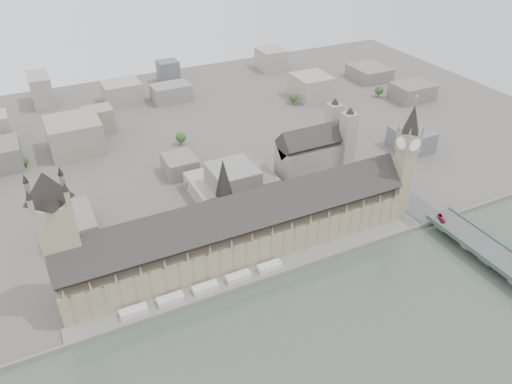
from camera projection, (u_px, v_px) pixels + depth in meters
name	position (u px, v px, depth m)	size (l,w,h in m)	color
ground	(253.00, 269.00, 365.46)	(900.00, 900.00, 0.00)	#595651
embankment_wall	(262.00, 280.00, 353.31)	(600.00, 1.50, 3.00)	gray
river_terrace	(258.00, 274.00, 359.25)	(270.00, 15.00, 2.00)	gray
terrace_tents	(205.00, 288.00, 343.13)	(118.00, 7.00, 4.00)	silver
palace_of_westminster	(241.00, 229.00, 368.14)	(265.00, 40.73, 55.44)	gray
elizabeth_tower	(406.00, 155.00, 391.62)	(17.00, 17.00, 107.50)	gray
victoria_tower	(58.00, 234.00, 310.00)	(30.00, 30.00, 100.00)	gray
central_tower	(224.00, 188.00, 350.23)	(13.00, 13.00, 48.00)	gray
westminster_bridge	(510.00, 270.00, 356.85)	(25.00, 325.00, 10.25)	#474749
westminster_abbey	(315.00, 152.00, 465.09)	(68.00, 36.00, 64.00)	gray
city_skyline_inland	(154.00, 120.00, 540.50)	(720.00, 360.00, 38.00)	gray
park_trees	(209.00, 221.00, 403.07)	(110.00, 30.00, 15.00)	#264B1A
red_bus_north	(441.00, 218.00, 399.01)	(2.47, 10.57, 2.94)	red
car_approach	(391.00, 174.00, 458.93)	(1.96, 4.81, 1.40)	gray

